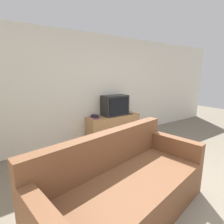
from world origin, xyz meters
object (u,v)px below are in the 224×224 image
object	(u,v)px
couch	(125,189)
book_stack	(95,117)
television	(115,105)
remote_on_stand	(130,114)
tv_stand	(114,127)

from	to	relation	value
couch	book_stack	world-z (taller)	couch
television	remote_on_stand	distance (m)	0.48
remote_on_stand	television	bearing A→B (deg)	161.31
couch	book_stack	bearing A→B (deg)	60.05
tv_stand	book_stack	size ratio (longest dim) A/B	6.02
television	tv_stand	bearing A→B (deg)	-152.99
couch	book_stack	size ratio (longest dim) A/B	9.85
couch	remote_on_stand	distance (m)	2.70
tv_stand	remote_on_stand	distance (m)	0.57
tv_stand	remote_on_stand	size ratio (longest dim) A/B	7.82
couch	remote_on_stand	size ratio (longest dim) A/B	12.77
television	book_stack	distance (m)	0.63
tv_stand	book_stack	world-z (taller)	book_stack
television	remote_on_stand	size ratio (longest dim) A/B	3.64
tv_stand	book_stack	distance (m)	0.64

